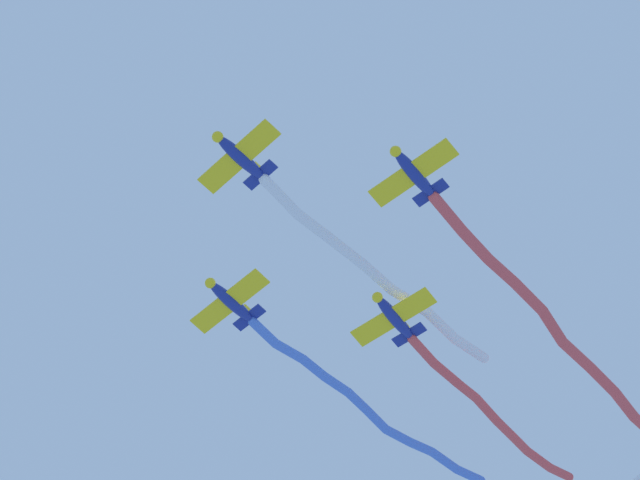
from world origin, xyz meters
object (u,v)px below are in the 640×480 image
(airplane_lead, at_px, (239,156))
(airplane_slot, at_px, (394,317))
(airplane_left_wing, at_px, (413,173))
(airplane_right_wing, at_px, (230,301))

(airplane_lead, height_order, airplane_slot, airplane_lead)
(airplane_lead, bearing_deg, airplane_left_wing, 138.91)
(airplane_right_wing, height_order, airplane_slot, airplane_right_wing)
(airplane_lead, bearing_deg, airplane_right_wing, -131.06)
(airplane_lead, xyz_separation_m, airplane_right_wing, (3.93, 10.95, 0.30))
(airplane_lead, distance_m, airplane_slot, 16.46)
(airplane_right_wing, bearing_deg, airplane_slot, 137.10)
(airplane_lead, bearing_deg, airplane_slot, -176.11)
(airplane_slot, bearing_deg, airplane_right_wing, -48.93)
(airplane_right_wing, bearing_deg, airplane_lead, 47.13)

